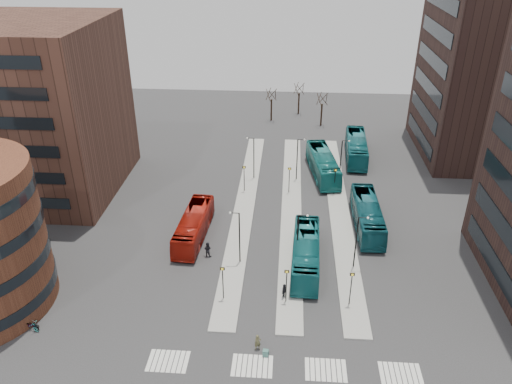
# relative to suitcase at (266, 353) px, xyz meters

# --- Properties ---
(island_left) EXTENTS (2.50, 45.00, 0.15)m
(island_left) POSITION_rel_suitcase_xyz_m (-4.04, 24.83, -0.23)
(island_left) COLOR gray
(island_left) RESTS_ON ground
(island_mid) EXTENTS (2.50, 45.00, 0.15)m
(island_mid) POSITION_rel_suitcase_xyz_m (1.96, 24.83, -0.23)
(island_mid) COLOR gray
(island_mid) RESTS_ON ground
(island_right) EXTENTS (2.50, 45.00, 0.15)m
(island_right) POSITION_rel_suitcase_xyz_m (7.96, 24.83, -0.23)
(island_right) COLOR gray
(island_right) RESTS_ON ground
(suitcase) EXTENTS (0.53, 0.44, 0.60)m
(suitcase) POSITION_rel_suitcase_xyz_m (0.00, 0.00, 0.00)
(suitcase) COLOR navy
(suitcase) RESTS_ON ground
(red_bus) EXTENTS (3.18, 11.12, 3.06)m
(red_bus) POSITION_rel_suitcase_xyz_m (-9.19, 17.41, 1.23)
(red_bus) COLOR #9F170C
(red_bus) RESTS_ON ground
(teal_bus_a) EXTENTS (3.15, 11.64, 3.21)m
(teal_bus_a) POSITION_rel_suitcase_xyz_m (3.51, 12.83, 1.31)
(teal_bus_a) COLOR #15656A
(teal_bus_a) RESTS_ON ground
(teal_bus_b) EXTENTS (4.66, 12.55, 3.42)m
(teal_bus_b) POSITION_rel_suitcase_xyz_m (6.29, 34.65, 1.41)
(teal_bus_b) COLOR #156A6A
(teal_bus_b) RESTS_ON ground
(teal_bus_c) EXTENTS (2.88, 11.79, 3.28)m
(teal_bus_c) POSITION_rel_suitcase_xyz_m (10.88, 21.01, 1.34)
(teal_bus_c) COLOR #12505B
(teal_bus_c) RESTS_ON ground
(teal_bus_d) EXTENTS (3.58, 12.40, 3.41)m
(teal_bus_d) POSITION_rel_suitcase_xyz_m (11.69, 41.06, 1.41)
(teal_bus_d) COLOR #16666E
(teal_bus_d) RESTS_ON ground
(traveller) EXTENTS (0.64, 0.52, 1.53)m
(traveller) POSITION_rel_suitcase_xyz_m (-0.72, 0.69, 0.46)
(traveller) COLOR brown
(traveller) RESTS_ON ground
(commuter_a) EXTENTS (1.02, 0.90, 1.76)m
(commuter_a) POSITION_rel_suitcase_xyz_m (-7.05, 13.80, 0.58)
(commuter_a) COLOR black
(commuter_a) RESTS_ON ground
(commuter_b) EXTENTS (0.70, 1.05, 1.66)m
(commuter_b) POSITION_rel_suitcase_xyz_m (1.37, 7.43, 0.53)
(commuter_b) COLOR black
(commuter_b) RESTS_ON ground
(commuter_c) EXTENTS (1.19, 1.38, 1.85)m
(commuter_c) POSITION_rel_suitcase_xyz_m (4.06, 9.92, 0.62)
(commuter_c) COLOR black
(commuter_c) RESTS_ON ground
(bicycle_near) EXTENTS (1.98, 1.13, 0.98)m
(bicycle_near) POSITION_rel_suitcase_xyz_m (-21.04, 1.52, 0.19)
(bicycle_near) COLOR gray
(bicycle_near) RESTS_ON ground
(bicycle_mid) EXTENTS (1.52, 0.93, 0.89)m
(bicycle_mid) POSITION_rel_suitcase_xyz_m (-21.04, 1.98, 0.14)
(bicycle_mid) COLOR gray
(bicycle_mid) RESTS_ON ground
(bicycle_far) EXTENTS (1.70, 1.03, 0.85)m
(bicycle_far) POSITION_rel_suitcase_xyz_m (-21.04, 1.73, 0.12)
(bicycle_far) COLOR gray
(bicycle_far) RESTS_ON ground
(crosswalk_stripes) EXTENTS (22.35, 2.40, 0.01)m
(crosswalk_stripes) POSITION_rel_suitcase_xyz_m (1.71, -1.17, -0.30)
(crosswalk_stripes) COLOR silver
(crosswalk_stripes) RESTS_ON ground
(office_block) EXTENTS (25.00, 20.12, 22.00)m
(office_block) POSITION_rel_suitcase_xyz_m (-34.04, 28.81, 10.70)
(office_block) COLOR #4D2E23
(office_block) RESTS_ON ground
(tower_far) EXTENTS (20.12, 20.00, 30.00)m
(tower_far) POSITION_rel_suitcase_xyz_m (31.94, 44.83, 14.70)
(tower_far) COLOR #31201B
(tower_far) RESTS_ON ground
(sign_poles) EXTENTS (12.45, 22.12, 3.65)m
(sign_poles) POSITION_rel_suitcase_xyz_m (1.56, 17.83, 2.11)
(sign_poles) COLOR black
(sign_poles) RESTS_ON ground
(lamp_posts) EXTENTS (14.04, 20.24, 6.12)m
(lamp_posts) POSITION_rel_suitcase_xyz_m (2.60, 22.83, 3.28)
(lamp_posts) COLOR black
(lamp_posts) RESTS_ON ground
(bare_trees) EXTENTS (10.97, 8.14, 5.90)m
(bare_trees) POSITION_rel_suitcase_xyz_m (2.63, 57.50, 2.42)
(bare_trees) COLOR black
(bare_trees) RESTS_ON ground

